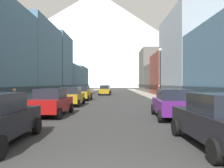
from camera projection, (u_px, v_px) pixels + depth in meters
The scene contains 22 objects.
sidewalk_left at pixel (76, 96), 39.36m from camera, with size 2.50×100.00×0.15m, color gray.
sidewalk_right at pixel (150, 96), 39.19m from camera, with size 2.50×100.00×0.15m, color gray.
storefront_left_2 at pixel (20, 63), 28.98m from camera, with size 8.31×10.80×9.66m.
storefront_left_3 at pixel (49, 67), 39.02m from camera, with size 7.00×8.44×10.23m.
storefront_left_4 at pixel (57, 80), 49.37m from camera, with size 9.46×11.08×6.00m.
storefront_left_5 at pixel (74, 80), 61.62m from camera, with size 6.48×13.07×6.47m.
storefront_right_2 at pixel (191, 58), 31.08m from camera, with size 6.31×12.84×11.44m.
storefront_right_3 at pixel (174, 75), 42.85m from camera, with size 8.04×9.67×7.61m.
storefront_right_4 at pixel (166, 80), 52.76m from camera, with size 9.20×9.68×6.28m.
storefront_right_5 at pixel (155, 71), 63.82m from camera, with size 7.80×11.25×11.45m.
car_left_1 at pixel (52, 102), 15.18m from camera, with size 2.16×4.45×1.78m.
car_left_2 at pixel (72, 96), 22.12m from camera, with size 2.09×4.41×1.78m.
car_left_3 at pixel (82, 93), 29.41m from camera, with size 2.10×4.42×1.78m.
car_right_0 at pixel (220, 120), 7.63m from camera, with size 2.22×4.47×1.78m.
car_right_1 at pixel (172, 103), 14.07m from camera, with size 2.25×4.49×1.78m.
car_driving_0 at pixel (106, 89), 51.07m from camera, with size 2.06×4.40×1.78m.
car_driving_1 at pixel (104, 90), 42.95m from camera, with size 2.06×4.40×1.78m.
potted_plant_0 at pixel (209, 104), 16.35m from camera, with size 0.61×0.61×0.93m.
pedestrian_1 at pixel (14, 102), 15.16m from camera, with size 0.36×0.36×1.63m.
pedestrian_2 at pixel (159, 92), 30.95m from camera, with size 0.36×0.36×1.75m.
streetlamp_right at pixel (160, 67), 25.54m from camera, with size 0.36×0.36×5.86m.
mountain_backdrop at pixel (96, 38), 264.45m from camera, with size 294.86×294.86×108.18m, color silver.
Camera 1 is at (0.35, -4.27, 2.10)m, focal length 37.19 mm.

